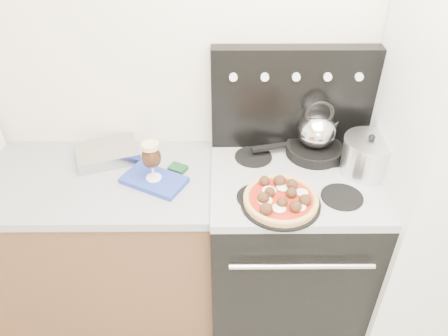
{
  "coord_description": "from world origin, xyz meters",
  "views": [
    {
      "loc": [
        -0.25,
        -0.39,
        2.13
      ],
      "look_at": [
        -0.24,
        1.05,
        1.06
      ],
      "focal_mm": 35.0,
      "sensor_mm": 36.0,
      "label": 1
    }
  ],
  "objects_px": {
    "base_cabinet": "(75,248)",
    "tea_kettle": "(317,128)",
    "pizza": "(281,198)",
    "skillet": "(314,150)",
    "pizza_pan": "(280,203)",
    "stock_pot": "(367,157)",
    "stove_body": "(286,249)",
    "beer_glass": "(152,161)",
    "oven_mitt": "(154,180)"
  },
  "relations": [
    {
      "from": "base_cabinet",
      "to": "tea_kettle",
      "type": "relative_size",
      "value": 7.24
    },
    {
      "from": "pizza",
      "to": "tea_kettle",
      "type": "height_order",
      "value": "tea_kettle"
    },
    {
      "from": "base_cabinet",
      "to": "skillet",
      "type": "distance_m",
      "value": 1.33
    },
    {
      "from": "base_cabinet",
      "to": "pizza_pan",
      "type": "relative_size",
      "value": 4.31
    },
    {
      "from": "base_cabinet",
      "to": "stock_pot",
      "type": "distance_m",
      "value": 1.54
    },
    {
      "from": "stock_pot",
      "to": "pizza_pan",
      "type": "bearing_deg",
      "value": -151.31
    },
    {
      "from": "base_cabinet",
      "to": "stock_pot",
      "type": "bearing_deg",
      "value": 0.38
    },
    {
      "from": "pizza_pan",
      "to": "skillet",
      "type": "height_order",
      "value": "skillet"
    },
    {
      "from": "stove_body",
      "to": "pizza_pan",
      "type": "relative_size",
      "value": 2.62
    },
    {
      "from": "skillet",
      "to": "pizza_pan",
      "type": "bearing_deg",
      "value": -118.87
    },
    {
      "from": "stove_body",
      "to": "beer_glass",
      "type": "xyz_separation_m",
      "value": [
        -0.64,
        -0.02,
        0.58
      ]
    },
    {
      "from": "oven_mitt",
      "to": "tea_kettle",
      "type": "bearing_deg",
      "value": 14.33
    },
    {
      "from": "beer_glass",
      "to": "stock_pot",
      "type": "relative_size",
      "value": 0.85
    },
    {
      "from": "stock_pot",
      "to": "base_cabinet",
      "type": "bearing_deg",
      "value": -179.62
    },
    {
      "from": "pizza",
      "to": "tea_kettle",
      "type": "xyz_separation_m",
      "value": [
        0.2,
        0.37,
        0.12
      ]
    },
    {
      "from": "beer_glass",
      "to": "pizza_pan",
      "type": "bearing_deg",
      "value": -17.48
    },
    {
      "from": "beer_glass",
      "to": "oven_mitt",
      "type": "bearing_deg",
      "value": 0.0
    },
    {
      "from": "pizza_pan",
      "to": "pizza",
      "type": "xyz_separation_m",
      "value": [
        0.0,
        0.0,
        0.03
      ]
    },
    {
      "from": "oven_mitt",
      "to": "tea_kettle",
      "type": "xyz_separation_m",
      "value": [
        0.75,
        0.19,
        0.16
      ]
    },
    {
      "from": "base_cabinet",
      "to": "beer_glass",
      "type": "bearing_deg",
      "value": -5.09
    },
    {
      "from": "oven_mitt",
      "to": "tea_kettle",
      "type": "relative_size",
      "value": 1.4
    },
    {
      "from": "pizza_pan",
      "to": "pizza",
      "type": "height_order",
      "value": "pizza"
    },
    {
      "from": "base_cabinet",
      "to": "pizza",
      "type": "distance_m",
      "value": 1.16
    },
    {
      "from": "pizza_pan",
      "to": "stock_pot",
      "type": "xyz_separation_m",
      "value": [
        0.41,
        0.22,
        0.08
      ]
    },
    {
      "from": "oven_mitt",
      "to": "tea_kettle",
      "type": "height_order",
      "value": "tea_kettle"
    },
    {
      "from": "oven_mitt",
      "to": "pizza",
      "type": "relative_size",
      "value": 0.9
    },
    {
      "from": "skillet",
      "to": "tea_kettle",
      "type": "xyz_separation_m",
      "value": [
        0.0,
        0.0,
        0.12
      ]
    },
    {
      "from": "beer_glass",
      "to": "pizza_pan",
      "type": "distance_m",
      "value": 0.58
    },
    {
      "from": "pizza_pan",
      "to": "tea_kettle",
      "type": "height_order",
      "value": "tea_kettle"
    },
    {
      "from": "pizza",
      "to": "stock_pot",
      "type": "relative_size",
      "value": 1.39
    },
    {
      "from": "pizza_pan",
      "to": "tea_kettle",
      "type": "xyz_separation_m",
      "value": [
        0.2,
        0.37,
        0.14
      ]
    },
    {
      "from": "stock_pot",
      "to": "skillet",
      "type": "bearing_deg",
      "value": 145.85
    },
    {
      "from": "beer_glass",
      "to": "pizza_pan",
      "type": "relative_size",
      "value": 0.56
    },
    {
      "from": "pizza",
      "to": "beer_glass",
      "type": "bearing_deg",
      "value": 162.52
    },
    {
      "from": "beer_glass",
      "to": "skillet",
      "type": "distance_m",
      "value": 0.78
    },
    {
      "from": "stove_body",
      "to": "stock_pot",
      "type": "distance_m",
      "value": 0.65
    },
    {
      "from": "base_cabinet",
      "to": "oven_mitt",
      "type": "xyz_separation_m",
      "value": [
        0.47,
        -0.04,
        0.48
      ]
    },
    {
      "from": "stove_body",
      "to": "stock_pot",
      "type": "relative_size",
      "value": 3.94
    },
    {
      "from": "base_cabinet",
      "to": "stove_body",
      "type": "relative_size",
      "value": 1.65
    },
    {
      "from": "base_cabinet",
      "to": "pizza",
      "type": "relative_size",
      "value": 4.65
    },
    {
      "from": "oven_mitt",
      "to": "stock_pot",
      "type": "xyz_separation_m",
      "value": [
        0.96,
        0.05,
        0.09
      ]
    },
    {
      "from": "base_cabinet",
      "to": "beer_glass",
      "type": "xyz_separation_m",
      "value": [
        0.47,
        -0.04,
        0.59
      ]
    },
    {
      "from": "beer_glass",
      "to": "stock_pot",
      "type": "xyz_separation_m",
      "value": [
        0.96,
        0.05,
        -0.02
      ]
    },
    {
      "from": "stove_body",
      "to": "pizza",
      "type": "bearing_deg",
      "value": -114.73
    },
    {
      "from": "stove_body",
      "to": "oven_mitt",
      "type": "height_order",
      "value": "oven_mitt"
    },
    {
      "from": "pizza_pan",
      "to": "oven_mitt",
      "type": "bearing_deg",
      "value": 162.52
    },
    {
      "from": "pizza_pan",
      "to": "tea_kettle",
      "type": "relative_size",
      "value": 1.68
    },
    {
      "from": "beer_glass",
      "to": "pizza",
      "type": "height_order",
      "value": "beer_glass"
    },
    {
      "from": "beer_glass",
      "to": "skillet",
      "type": "height_order",
      "value": "beer_glass"
    },
    {
      "from": "skillet",
      "to": "pizza",
      "type": "bearing_deg",
      "value": -118.87
    }
  ]
}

